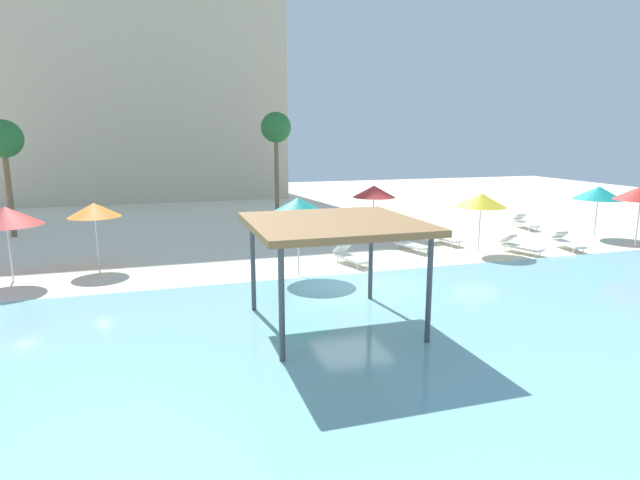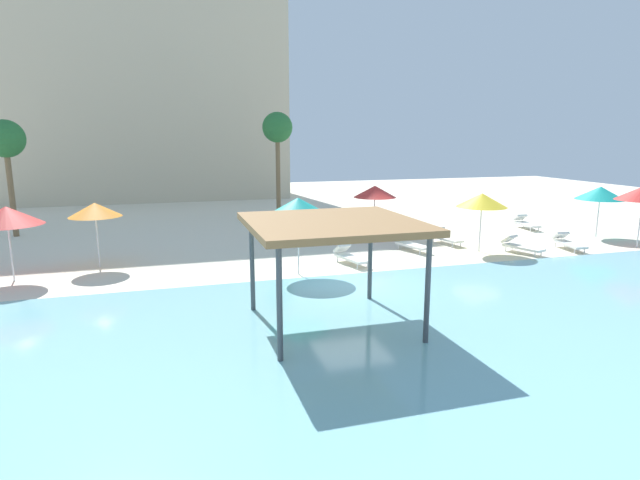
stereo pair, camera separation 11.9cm
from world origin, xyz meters
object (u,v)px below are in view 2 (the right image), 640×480
(lounge_chair_0, at_px, (568,242))
(beach_umbrella_red_4, at_px, (7,216))
(lounge_chair_1, at_px, (350,256))
(lounge_chair_3, at_px, (526,223))
(lounge_chair_2, at_px, (410,243))
(lounge_chair_4, at_px, (445,237))
(beach_umbrella_teal_5, at_px, (298,207))
(palm_tree_1, at_px, (277,130))
(beach_umbrella_red_0, at_px, (375,192))
(palm_tree_0, at_px, (5,141))
(shade_pavilion, at_px, (332,227))
(beach_umbrella_yellow_6, at_px, (482,200))
(lounge_chair_5, at_px, (520,246))
(beach_umbrella_orange_2, at_px, (95,210))
(beach_umbrella_teal_7, at_px, (600,193))

(lounge_chair_0, bearing_deg, beach_umbrella_red_4, -85.71)
(lounge_chair_1, xyz_separation_m, lounge_chair_3, (12.29, 4.84, 0.00))
(lounge_chair_2, bearing_deg, lounge_chair_4, 96.47)
(beach_umbrella_teal_5, xyz_separation_m, palm_tree_1, (2.33, 14.19, 2.89))
(lounge_chair_0, height_order, lounge_chair_1, same)
(beach_umbrella_red_0, height_order, palm_tree_0, palm_tree_0)
(shade_pavilion, distance_m, lounge_chair_1, 7.51)
(beach_umbrella_yellow_6, relative_size, lounge_chair_4, 1.34)
(lounge_chair_1, distance_m, palm_tree_0, 18.57)
(lounge_chair_0, height_order, lounge_chair_3, same)
(beach_umbrella_teal_5, relative_size, lounge_chair_5, 1.47)
(lounge_chair_2, height_order, palm_tree_1, palm_tree_1)
(shade_pavilion, xyz_separation_m, beach_umbrella_red_4, (-9.61, 7.63, -0.40))
(beach_umbrella_orange_2, bearing_deg, palm_tree_1, 48.16)
(beach_umbrella_red_4, height_order, lounge_chair_4, beach_umbrella_red_4)
(beach_umbrella_red_0, distance_m, beach_umbrella_orange_2, 12.98)
(beach_umbrella_teal_7, height_order, palm_tree_1, palm_tree_1)
(shade_pavilion, relative_size, beach_umbrella_red_4, 1.64)
(shade_pavilion, height_order, beach_umbrella_red_0, shade_pavilion)
(beach_umbrella_red_0, bearing_deg, lounge_chair_4, -38.79)
(beach_umbrella_yellow_6, bearing_deg, beach_umbrella_red_0, 128.35)
(beach_umbrella_red_4, relative_size, lounge_chair_4, 1.38)
(beach_umbrella_orange_2, height_order, beach_umbrella_red_4, beach_umbrella_red_4)
(lounge_chair_4, height_order, palm_tree_1, palm_tree_1)
(palm_tree_0, bearing_deg, palm_tree_1, 10.37)
(beach_umbrella_orange_2, relative_size, lounge_chair_2, 1.30)
(lounge_chair_1, distance_m, lounge_chair_5, 7.98)
(palm_tree_0, distance_m, palm_tree_1, 14.77)
(lounge_chair_4, bearing_deg, beach_umbrella_orange_2, -98.94)
(beach_umbrella_teal_5, bearing_deg, lounge_chair_3, 21.65)
(lounge_chair_1, xyz_separation_m, palm_tree_1, (-0.08, 13.19, 5.15))
(lounge_chair_0, relative_size, palm_tree_1, 0.30)
(beach_umbrella_red_0, relative_size, lounge_chair_5, 1.35)
(lounge_chair_3, height_order, palm_tree_1, palm_tree_1)
(beach_umbrella_teal_7, bearing_deg, beach_umbrella_red_0, 165.17)
(lounge_chair_1, xyz_separation_m, palm_tree_0, (-14.60, 10.53, 4.53))
(beach_umbrella_red_4, height_order, lounge_chair_5, beach_umbrella_red_4)
(lounge_chair_2, distance_m, lounge_chair_5, 4.84)
(beach_umbrella_orange_2, xyz_separation_m, lounge_chair_1, (9.74, -2.40, -1.97))
(shade_pavilion, distance_m, beach_umbrella_teal_5, 5.52)
(beach_umbrella_orange_2, xyz_separation_m, beach_umbrella_teal_7, (23.95, -0.66, -0.04))
(beach_umbrella_teal_7, distance_m, lounge_chair_1, 14.44)
(beach_umbrella_teal_5, height_order, lounge_chair_5, beach_umbrella_teal_5)
(shade_pavilion, relative_size, lounge_chair_2, 2.23)
(shade_pavilion, xyz_separation_m, beach_umbrella_teal_5, (0.47, 5.49, -0.19))
(lounge_chair_3, xyz_separation_m, lounge_chair_4, (-6.50, -2.36, 0.00))
(beach_umbrella_red_0, bearing_deg, shade_pavilion, -117.83)
(lounge_chair_3, bearing_deg, beach_umbrella_red_4, -75.42)
(beach_umbrella_red_4, relative_size, lounge_chair_5, 1.36)
(beach_umbrella_teal_5, bearing_deg, lounge_chair_5, 3.83)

